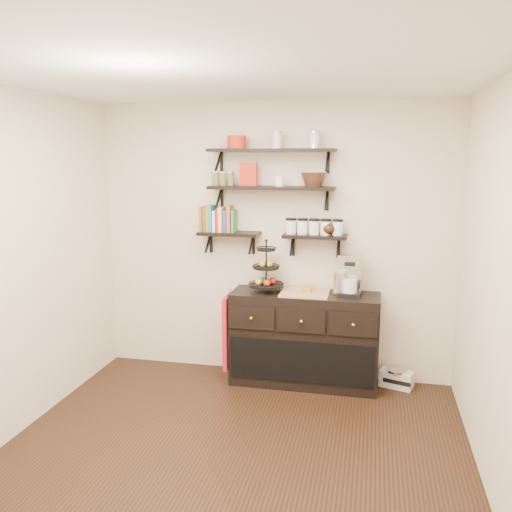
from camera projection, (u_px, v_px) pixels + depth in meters
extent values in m
plane|color=black|center=(228.00, 463.00, 3.91)|extent=(3.50, 3.50, 0.00)
cube|color=white|center=(224.00, 73.00, 3.41)|extent=(3.50, 3.50, 0.02)
cube|color=beige|center=(274.00, 241.00, 5.34)|extent=(3.50, 0.02, 2.70)
cube|color=beige|center=(0.00, 270.00, 4.03)|extent=(0.02, 3.50, 2.70)
cube|color=beige|center=(504.00, 295.00, 3.29)|extent=(0.02, 3.50, 2.70)
cube|color=black|center=(272.00, 150.00, 5.05)|extent=(1.20, 0.27, 0.03)
cube|color=black|center=(222.00, 162.00, 5.30)|extent=(0.02, 0.03, 0.20)
cube|color=black|center=(328.00, 163.00, 5.08)|extent=(0.02, 0.03, 0.20)
cube|color=black|center=(271.00, 188.00, 5.11)|extent=(1.20, 0.27, 0.03)
cube|color=black|center=(222.00, 198.00, 5.36)|extent=(0.02, 0.03, 0.20)
cube|color=black|center=(327.00, 200.00, 5.14)|extent=(0.02, 0.03, 0.20)
cube|color=black|center=(229.00, 233.00, 5.29)|extent=(0.60, 0.25, 0.03)
cube|color=black|center=(211.00, 243.00, 5.47)|extent=(0.02, 0.03, 0.20)
cube|color=black|center=(254.00, 244.00, 5.38)|extent=(0.03, 0.03, 0.20)
cube|color=black|center=(315.00, 236.00, 5.12)|extent=(0.60, 0.25, 0.03)
cube|color=black|center=(293.00, 245.00, 5.29)|extent=(0.03, 0.03, 0.20)
cube|color=black|center=(339.00, 247.00, 5.20)|extent=(0.02, 0.03, 0.20)
cube|color=#B84013|center=(204.00, 221.00, 5.33)|extent=(0.02, 0.15, 0.20)
cube|color=#28742F|center=(207.00, 219.00, 5.32)|extent=(0.03, 0.15, 0.24)
cube|color=orange|center=(211.00, 221.00, 5.32)|extent=(0.04, 0.15, 0.21)
cube|color=teal|center=(214.00, 219.00, 5.31)|extent=(0.03, 0.15, 0.25)
cube|color=white|center=(218.00, 220.00, 5.30)|extent=(0.03, 0.15, 0.22)
cube|color=maroon|center=(222.00, 218.00, 5.29)|extent=(0.04, 0.15, 0.26)
cube|color=yellow|center=(225.00, 220.00, 5.28)|extent=(0.03, 0.15, 0.23)
cube|color=#3134A0|center=(229.00, 222.00, 5.28)|extent=(0.03, 0.15, 0.20)
cube|color=#A15637|center=(233.00, 220.00, 5.27)|extent=(0.04, 0.15, 0.24)
cube|color=#3F8341|center=(237.00, 221.00, 5.26)|extent=(0.03, 0.15, 0.21)
cylinder|color=silver|center=(291.00, 227.00, 5.16)|extent=(0.10, 0.10, 0.13)
cylinder|color=silver|center=(302.00, 227.00, 5.13)|extent=(0.10, 0.10, 0.13)
cylinder|color=silver|center=(314.00, 228.00, 5.11)|extent=(0.10, 0.10, 0.13)
cylinder|color=silver|center=(326.00, 228.00, 5.09)|extent=(0.10, 0.10, 0.13)
cylinder|color=silver|center=(338.00, 228.00, 5.06)|extent=(0.10, 0.10, 0.13)
cube|color=black|center=(304.00, 339.00, 5.21)|extent=(1.40, 0.45, 0.90)
cube|color=#A57F5B|center=(305.00, 293.00, 5.12)|extent=(0.45, 0.41, 0.02)
sphere|color=gold|center=(251.00, 318.00, 5.01)|extent=(0.04, 0.04, 0.04)
sphere|color=gold|center=(301.00, 322.00, 4.92)|extent=(0.04, 0.04, 0.04)
sphere|color=gold|center=(353.00, 325.00, 4.82)|extent=(0.04, 0.04, 0.04)
cylinder|color=black|center=(266.00, 267.00, 5.16)|extent=(0.02, 0.02, 0.48)
cylinder|color=black|center=(266.00, 285.00, 5.19)|extent=(0.33, 0.33, 0.01)
cylinder|color=black|center=(266.00, 268.00, 5.16)|extent=(0.25, 0.25, 0.02)
cylinder|color=black|center=(266.00, 250.00, 5.13)|extent=(0.17, 0.17, 0.02)
sphere|color=#B21914|center=(273.00, 281.00, 5.21)|extent=(0.07, 0.07, 0.07)
sphere|color=gold|center=(262.00, 264.00, 5.16)|extent=(0.06, 0.06, 0.06)
cube|color=#A07125|center=(307.00, 288.00, 5.11)|extent=(0.08, 0.08, 0.08)
cube|color=black|center=(349.00, 294.00, 5.03)|extent=(0.23, 0.21, 0.04)
cube|color=silver|center=(350.00, 275.00, 5.07)|extent=(0.22, 0.09, 0.33)
cube|color=silver|center=(351.00, 258.00, 4.97)|extent=(0.23, 0.21, 0.07)
cylinder|color=silver|center=(350.00, 286.00, 5.00)|extent=(0.15, 0.15, 0.13)
cylinder|color=silver|center=(339.00, 284.00, 5.02)|extent=(0.11, 0.11, 0.22)
cube|color=#A5112C|center=(228.00, 331.00, 5.25)|extent=(0.04, 0.30, 0.71)
cube|color=silver|center=(396.00, 379.00, 5.18)|extent=(0.34, 0.24, 0.16)
cylinder|color=silver|center=(397.00, 370.00, 5.16)|extent=(0.25, 0.25, 0.02)
cube|color=black|center=(397.00, 382.00, 5.10)|extent=(0.25, 0.09, 0.04)
cube|color=#B52214|center=(249.00, 174.00, 5.14)|extent=(0.16, 0.06, 0.22)
cylinder|color=white|center=(279.00, 181.00, 5.09)|extent=(0.09, 0.09, 0.10)
cylinder|color=#B52214|center=(237.00, 142.00, 5.11)|extent=(0.18, 0.18, 0.12)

